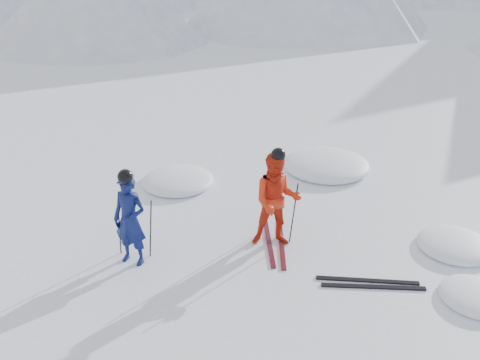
# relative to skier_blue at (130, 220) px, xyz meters

# --- Properties ---
(ground) EXTENTS (160.00, 160.00, 0.00)m
(ground) POSITION_rel_skier_blue_xyz_m (3.33, 0.97, -0.84)
(ground) COLOR white
(ground) RESTS_ON ground
(skier_blue) EXTENTS (0.66, 0.47, 1.68)m
(skier_blue) POSITION_rel_skier_blue_xyz_m (0.00, 0.00, 0.00)
(skier_blue) COLOR #0D1750
(skier_blue) RESTS_ON ground
(skier_red) EXTENTS (1.03, 0.89, 1.82)m
(skier_red) POSITION_rel_skier_blue_xyz_m (2.32, 1.19, 0.07)
(skier_red) COLOR red
(skier_red) RESTS_ON ground
(pole_blue_left) EXTENTS (0.11, 0.08, 1.12)m
(pole_blue_left) POSITION_rel_skier_blue_xyz_m (-0.30, 0.15, -0.28)
(pole_blue_left) COLOR black
(pole_blue_left) RESTS_ON ground
(pole_blue_right) EXTENTS (0.11, 0.07, 1.12)m
(pole_blue_right) POSITION_rel_skier_blue_xyz_m (0.25, 0.25, -0.28)
(pole_blue_right) COLOR black
(pole_blue_right) RESTS_ON ground
(pole_red_left) EXTENTS (0.12, 0.10, 1.21)m
(pole_red_left) POSITION_rel_skier_blue_xyz_m (2.02, 1.44, -0.23)
(pole_red_left) COLOR black
(pole_red_left) RESTS_ON ground
(pole_red_right) EXTENTS (0.12, 0.09, 1.21)m
(pole_red_right) POSITION_rel_skier_blue_xyz_m (2.62, 1.34, -0.23)
(pole_red_right) COLOR black
(pole_red_right) RESTS_ON ground
(ski_worn_left) EXTENTS (0.57, 1.65, 0.03)m
(ski_worn_left) POSITION_rel_skier_blue_xyz_m (2.20, 1.19, -0.82)
(ski_worn_left) COLOR black
(ski_worn_left) RESTS_ON ground
(ski_worn_right) EXTENTS (0.46, 1.68, 0.03)m
(ski_worn_right) POSITION_rel_skier_blue_xyz_m (2.44, 1.19, -0.82)
(ski_worn_right) COLOR black
(ski_worn_right) RESTS_ON ground
(ski_loose_a) EXTENTS (1.69, 0.34, 0.03)m
(ski_loose_a) POSITION_rel_skier_blue_xyz_m (4.03, 0.41, -0.82)
(ski_loose_a) COLOR black
(ski_loose_a) RESTS_ON ground
(ski_loose_b) EXTENTS (1.69, 0.40, 0.03)m
(ski_loose_b) POSITION_rel_skier_blue_xyz_m (4.13, 0.26, -0.82)
(ski_loose_b) COLOR black
(ski_loose_b) RESTS_ON ground
(snow_lumps) EXTENTS (7.46, 6.15, 0.47)m
(snow_lumps) POSITION_rel_skier_blue_xyz_m (2.69, 3.65, -0.84)
(snow_lumps) COLOR white
(snow_lumps) RESTS_ON ground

